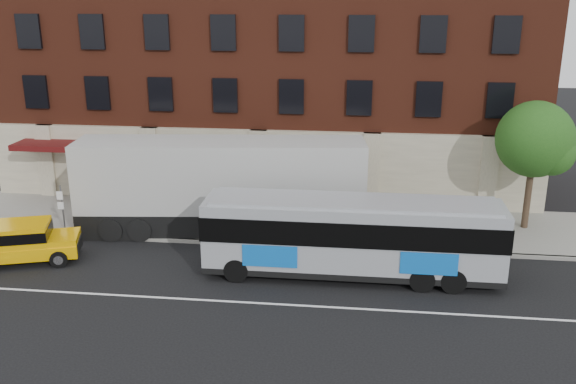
# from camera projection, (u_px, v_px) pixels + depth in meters

# --- Properties ---
(ground) EXTENTS (120.00, 120.00, 0.00)m
(ground) POSITION_uv_depth(u_px,v_px,m) (208.00, 307.00, 22.95)
(ground) COLOR black
(ground) RESTS_ON ground
(sidewalk) EXTENTS (60.00, 6.00, 0.15)m
(sidewalk) POSITION_uv_depth(u_px,v_px,m) (251.00, 221.00, 31.44)
(sidewalk) COLOR gray
(sidewalk) RESTS_ON ground
(kerb) EXTENTS (60.00, 0.25, 0.15)m
(kerb) POSITION_uv_depth(u_px,v_px,m) (239.00, 243.00, 28.60)
(kerb) COLOR gray
(kerb) RESTS_ON ground
(lane_line) EXTENTS (60.00, 0.12, 0.01)m
(lane_line) POSITION_uv_depth(u_px,v_px,m) (211.00, 300.00, 23.42)
(lane_line) COLOR white
(lane_line) RESTS_ON ground
(building) EXTENTS (30.00, 12.10, 15.00)m
(building) POSITION_uv_depth(u_px,v_px,m) (271.00, 55.00, 36.64)
(building) COLOR #592315
(building) RESTS_ON sidewalk
(sign_pole) EXTENTS (0.30, 0.20, 2.50)m
(sign_pole) POSITION_uv_depth(u_px,v_px,m) (62.00, 207.00, 29.27)
(sign_pole) COLOR slate
(sign_pole) RESTS_ON ground
(street_tree) EXTENTS (3.60, 3.60, 6.20)m
(street_tree) POSITION_uv_depth(u_px,v_px,m) (535.00, 142.00, 29.06)
(street_tree) COLOR #312618
(street_tree) RESTS_ON sidewalk
(city_bus) EXTENTS (11.95, 2.58, 3.27)m
(city_bus) POSITION_uv_depth(u_px,v_px,m) (352.00, 234.00, 24.97)
(city_bus) COLOR #999CA1
(city_bus) RESTS_ON ground
(yellow_suv) EXTENTS (4.73, 3.06, 1.76)m
(yellow_suv) POSITION_uv_depth(u_px,v_px,m) (20.00, 240.00, 26.50)
(yellow_suv) COLOR #FFB604
(yellow_suv) RESTS_ON ground
(shipping_container) EXTENTS (13.76, 4.19, 4.51)m
(shipping_container) POSITION_uv_depth(u_px,v_px,m) (222.00, 188.00, 29.58)
(shipping_container) COLOR black
(shipping_container) RESTS_ON ground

